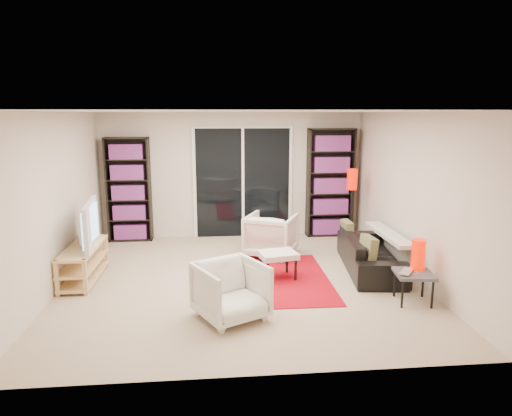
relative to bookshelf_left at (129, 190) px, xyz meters
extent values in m
plane|color=tan|center=(1.95, -2.33, -0.98)|extent=(5.00, 5.00, 0.00)
cube|color=beige|center=(1.95, 0.17, 0.22)|extent=(5.00, 0.02, 2.40)
cube|color=beige|center=(1.95, -4.83, 0.22)|extent=(5.00, 0.02, 2.40)
cube|color=beige|center=(-0.55, -2.33, 0.22)|extent=(0.02, 5.00, 2.40)
cube|color=beige|center=(4.45, -2.33, 0.22)|extent=(0.02, 5.00, 2.40)
cube|color=white|center=(1.95, -2.33, 1.42)|extent=(5.00, 5.00, 0.02)
cube|color=white|center=(2.15, 0.14, 0.07)|extent=(1.92, 0.06, 2.16)
cube|color=black|center=(2.15, 0.10, 0.07)|extent=(1.80, 0.02, 2.10)
cube|color=white|center=(2.15, 0.09, 0.07)|extent=(0.05, 0.02, 2.10)
cube|color=black|center=(0.00, 0.01, 0.00)|extent=(0.80, 0.30, 1.95)
cube|color=#B41669|center=(0.00, -0.01, 0.00)|extent=(0.70, 0.22, 1.85)
cube|color=black|center=(3.85, 0.01, 0.07)|extent=(0.90, 0.30, 2.10)
cube|color=#B41669|center=(3.85, -0.01, 0.07)|extent=(0.80, 0.22, 2.00)
cube|color=#E2B46F|center=(-0.32, -2.10, -0.50)|extent=(0.42, 1.32, 0.04)
cube|color=#E2B46F|center=(-0.32, -2.10, -0.73)|extent=(0.42, 1.32, 0.03)
cube|color=#E2B46F|center=(-0.32, -2.10, -0.92)|extent=(0.42, 1.32, 0.04)
cube|color=#E2B46F|center=(-0.50, -2.72, -0.73)|extent=(0.05, 0.05, 0.50)
cube|color=#E2B46F|center=(-0.50, -1.48, -0.73)|extent=(0.05, 0.05, 0.50)
cube|color=#E2B46F|center=(-0.13, -2.72, -0.73)|extent=(0.05, 0.05, 0.50)
cube|color=#E2B46F|center=(-0.13, -1.48, -0.73)|extent=(0.05, 0.05, 0.50)
imported|color=black|center=(-0.30, -2.10, -0.15)|extent=(0.29, 1.13, 0.65)
cube|color=#A40614|center=(2.43, -2.35, -0.97)|extent=(1.60, 2.15, 0.01)
imported|color=black|center=(3.96, -2.09, -0.70)|extent=(0.96, 1.96, 0.55)
imported|color=silver|center=(2.53, -1.24, -0.61)|extent=(1.03, 1.04, 0.72)
imported|color=silver|center=(1.76, -3.60, -0.64)|extent=(0.99, 1.00, 0.68)
cube|color=silver|center=(2.49, -2.32, -0.62)|extent=(0.60, 0.53, 0.08)
cylinder|color=black|center=(2.32, -2.54, -0.82)|extent=(0.04, 0.04, 0.32)
cylinder|color=black|center=(2.25, -2.20, -0.82)|extent=(0.04, 0.04, 0.32)
cylinder|color=black|center=(2.73, -2.45, -0.82)|extent=(0.04, 0.04, 0.32)
cylinder|color=black|center=(2.66, -2.11, -0.82)|extent=(0.04, 0.04, 0.32)
cube|color=#444549|center=(4.09, -3.35, -0.60)|extent=(0.52, 0.52, 0.04)
cylinder|color=black|center=(3.88, -3.50, -0.79)|extent=(0.03, 0.03, 0.38)
cylinder|color=black|center=(3.93, -3.14, -0.79)|extent=(0.03, 0.03, 0.38)
cylinder|color=black|center=(4.24, -3.55, -0.79)|extent=(0.03, 0.03, 0.38)
cylinder|color=black|center=(4.29, -3.19, -0.79)|extent=(0.03, 0.03, 0.38)
imported|color=silver|center=(4.02, -3.38, -0.56)|extent=(0.34, 0.37, 0.02)
cylinder|color=red|center=(4.18, -3.24, -0.38)|extent=(0.18, 0.18, 0.40)
cylinder|color=black|center=(4.09, -0.61, -0.96)|extent=(0.21, 0.21, 0.03)
cylinder|color=black|center=(4.09, -0.61, -0.45)|extent=(0.03, 0.03, 1.05)
cylinder|color=red|center=(4.09, -0.61, 0.23)|extent=(0.19, 0.19, 0.38)
camera|label=1|loc=(1.57, -8.61, 1.39)|focal=32.00mm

